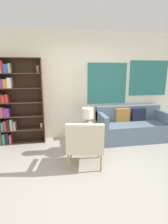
% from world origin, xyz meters
% --- Properties ---
extents(ground_plane, '(14.00, 14.00, 0.00)m').
position_xyz_m(ground_plane, '(0.00, 0.00, 0.00)').
color(ground_plane, '#9E998E').
extents(wall_back, '(6.40, 0.08, 2.70)m').
position_xyz_m(wall_back, '(0.06, 2.03, 1.35)').
color(wall_back, silver).
rests_on(wall_back, ground_plane).
extents(bookshelf, '(1.03, 0.30, 2.03)m').
position_xyz_m(bookshelf, '(-1.38, 1.85, 1.01)').
color(bookshelf, '#422B1E').
rests_on(bookshelf, ground_plane).
extents(armchair, '(0.75, 0.69, 0.87)m').
position_xyz_m(armchair, '(0.04, 0.43, 0.49)').
color(armchair, tan).
rests_on(armchair, ground_plane).
extents(couch, '(1.76, 0.82, 0.84)m').
position_xyz_m(couch, '(1.49, 1.60, 0.33)').
color(couch, slate).
rests_on(couch, ground_plane).
extents(side_table, '(0.51, 0.51, 0.54)m').
position_xyz_m(side_table, '(0.24, 1.11, 0.48)').
color(side_table, brown).
rests_on(side_table, ground_plane).
extents(table_lamp, '(0.24, 0.24, 0.43)m').
position_xyz_m(table_lamp, '(0.23, 1.12, 0.77)').
color(table_lamp, '#A59E93').
rests_on(table_lamp, side_table).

